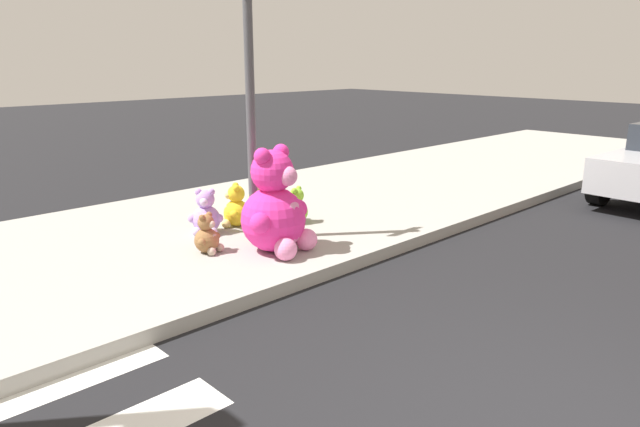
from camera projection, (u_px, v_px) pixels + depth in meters
sidewalk at (151, 246)px, 7.11m from camera, size 28.00×4.40×0.15m
sign_pole at (250, 100)px, 6.76m from camera, size 0.56×0.11×3.20m
plush_pink_large at (276, 210)px, 6.58m from camera, size 0.93×0.87×1.23m
plush_lime at (296, 208)px, 7.81m from camera, size 0.36×0.36×0.50m
plush_lavender at (206, 216)px, 7.32m from camera, size 0.42×0.42×0.59m
plush_yellow at (235, 209)px, 7.66m from camera, size 0.42×0.40×0.58m
plush_tan at (259, 198)px, 8.13m from camera, size 0.49×0.47×0.66m
plush_brown at (208, 237)px, 6.61m from camera, size 0.35×0.34×0.47m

